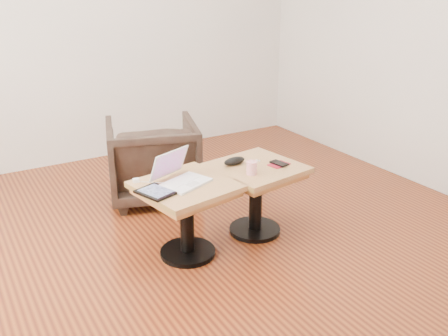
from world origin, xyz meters
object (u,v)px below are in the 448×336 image
side_table_right (256,183)px  striped_cup (252,168)px  armchair (153,160)px  laptop (180,176)px  side_table_left (186,202)px

side_table_right → striped_cup: size_ratio=7.18×
armchair → striped_cup: bearing=121.8°
side_table_right → laptop: size_ratio=1.70×
side_table_left → striped_cup: size_ratio=7.29×
side_table_left → striped_cup: 0.48m
side_table_left → armchair: (0.18, 0.97, -0.06)m
laptop → side_table_right: bearing=-21.9°
laptop → striped_cup: (0.47, -0.11, 0.00)m
side_table_right → striped_cup: striped_cup is taller
side_table_left → laptop: 0.17m
laptop → armchair: size_ratio=0.52×
striped_cup → side_table_left: bearing=170.1°
laptop → striped_cup: laptop is taller
side_table_right → armchair: (-0.38, 0.94, -0.06)m
side_table_right → striped_cup: (-0.12, -0.11, 0.17)m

